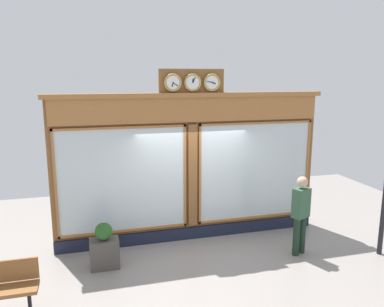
% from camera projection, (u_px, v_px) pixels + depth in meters
% --- Properties ---
extents(ground_plane, '(14.00, 14.00, 0.00)m').
position_uv_depth(ground_plane, '(238.00, 307.00, 6.13)').
color(ground_plane, gray).
extents(shop_facade, '(6.19, 0.42, 3.85)m').
position_uv_depth(shop_facade, '(191.00, 166.00, 8.56)').
color(shop_facade, brown).
rests_on(shop_facade, ground_plane).
extents(pedestrian, '(0.42, 0.34, 1.69)m').
position_uv_depth(pedestrian, '(301.00, 212.00, 7.82)').
color(pedestrian, '#1C2F21').
rests_on(pedestrian, ground_plane).
extents(planter_box, '(0.56, 0.36, 0.58)m').
position_uv_depth(planter_box, '(105.00, 253.00, 7.38)').
color(planter_box, '#4C4742').
rests_on(planter_box, ground_plane).
extents(planter_shrub, '(0.34, 0.34, 0.34)m').
position_uv_depth(planter_shrub, '(104.00, 231.00, 7.29)').
color(planter_shrub, '#285623').
rests_on(planter_shrub, planter_box).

